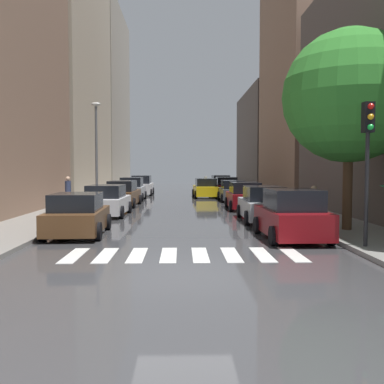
{
  "coord_description": "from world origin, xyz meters",
  "views": [
    {
      "loc": [
        -0.1,
        -10.15,
        2.5
      ],
      "look_at": [
        0.58,
        16.57,
        1.03
      ],
      "focal_mm": 40.91,
      "sensor_mm": 36.0,
      "label": 1
    }
  ],
  "objects_px": {
    "parked_car_left_fourth": "(132,190)",
    "lamp_post_left": "(96,145)",
    "parked_car_left_third": "(123,194)",
    "parked_car_left_fifth": "(142,186)",
    "street_tree_right": "(349,97)",
    "pedestrian_far_side": "(68,191)",
    "parked_car_right_third": "(245,197)",
    "parked_car_right_second": "(263,205)",
    "traffic_light_right_corner": "(368,142)",
    "parked_car_left_nearest": "(77,215)",
    "parked_car_right_fourth": "(232,191)",
    "parked_car_right_fifth": "(226,187)",
    "parked_car_right_sixth": "(220,185)",
    "pedestrian_foreground": "(314,204)",
    "parked_car_left_second": "(107,201)",
    "parked_car_right_nearest": "(292,216)",
    "taxi_midroad": "(206,188)"
  },
  "relations": [
    {
      "from": "parked_car_left_third",
      "to": "street_tree_right",
      "type": "xyz_separation_m",
      "value": [
        10.16,
        -12.14,
        4.41
      ]
    },
    {
      "from": "parked_car_left_fifth",
      "to": "parked_car_right_fourth",
      "type": "xyz_separation_m",
      "value": [
        7.52,
        -7.41,
        -0.1
      ]
    },
    {
      "from": "parked_car_left_second",
      "to": "parked_car_right_second",
      "type": "distance_m",
      "value": 8.14
    },
    {
      "from": "parked_car_right_third",
      "to": "street_tree_right",
      "type": "relative_size",
      "value": 0.54
    },
    {
      "from": "lamp_post_left",
      "to": "parked_car_left_fourth",
      "type": "bearing_deg",
      "value": 73.21
    },
    {
      "from": "parked_car_left_fourth",
      "to": "lamp_post_left",
      "type": "bearing_deg",
      "value": 163.41
    },
    {
      "from": "parked_car_left_nearest",
      "to": "parked_car_left_fifth",
      "type": "bearing_deg",
      "value": -2.92
    },
    {
      "from": "parked_car_left_third",
      "to": "lamp_post_left",
      "type": "relative_size",
      "value": 0.73
    },
    {
      "from": "parked_car_left_second",
      "to": "pedestrian_foreground",
      "type": "distance_m",
      "value": 10.55
    },
    {
      "from": "parked_car_right_fourth",
      "to": "street_tree_right",
      "type": "height_order",
      "value": "street_tree_right"
    },
    {
      "from": "taxi_midroad",
      "to": "pedestrian_far_side",
      "type": "bearing_deg",
      "value": 136.26
    },
    {
      "from": "parked_car_left_fifth",
      "to": "parked_car_right_sixth",
      "type": "bearing_deg",
      "value": -63.73
    },
    {
      "from": "parked_car_left_nearest",
      "to": "parked_car_right_nearest",
      "type": "xyz_separation_m",
      "value": [
        7.75,
        -1.08,
        0.08
      ]
    },
    {
      "from": "parked_car_left_third",
      "to": "pedestrian_foreground",
      "type": "xyz_separation_m",
      "value": [
        9.44,
        -10.25,
        0.2
      ]
    },
    {
      "from": "parked_car_right_third",
      "to": "parked_car_left_third",
      "type": "bearing_deg",
      "value": 72.88
    },
    {
      "from": "parked_car_right_nearest",
      "to": "parked_car_right_second",
      "type": "xyz_separation_m",
      "value": [
        -0.03,
        5.23,
        -0.05
      ]
    },
    {
      "from": "parked_car_right_sixth",
      "to": "lamp_post_left",
      "type": "distance_m",
      "value": 18.56
    },
    {
      "from": "parked_car_right_second",
      "to": "parked_car_right_fifth",
      "type": "height_order",
      "value": "parked_car_right_fifth"
    },
    {
      "from": "parked_car_left_nearest",
      "to": "parked_car_right_second",
      "type": "bearing_deg",
      "value": -64.07
    },
    {
      "from": "parked_car_right_second",
      "to": "street_tree_right",
      "type": "relative_size",
      "value": 0.61
    },
    {
      "from": "parked_car_right_second",
      "to": "traffic_light_right_corner",
      "type": "height_order",
      "value": "traffic_light_right_corner"
    },
    {
      "from": "parked_car_left_second",
      "to": "street_tree_right",
      "type": "relative_size",
      "value": 0.57
    },
    {
      "from": "parked_car_right_sixth",
      "to": "parked_car_right_second",
      "type": "bearing_deg",
      "value": 178.03
    },
    {
      "from": "parked_car_right_fifth",
      "to": "street_tree_right",
      "type": "bearing_deg",
      "value": -173.33
    },
    {
      "from": "parked_car_right_sixth",
      "to": "street_tree_right",
      "type": "height_order",
      "value": "street_tree_right"
    },
    {
      "from": "street_tree_right",
      "to": "parked_car_left_second",
      "type": "bearing_deg",
      "value": 147.94
    },
    {
      "from": "parked_car_right_sixth",
      "to": "traffic_light_right_corner",
      "type": "relative_size",
      "value": 1.12
    },
    {
      "from": "parked_car_right_sixth",
      "to": "parked_car_left_nearest",
      "type": "bearing_deg",
      "value": 162.58
    },
    {
      "from": "pedestrian_foreground",
      "to": "parked_car_left_fifth",
      "type": "bearing_deg",
      "value": 5.88
    },
    {
      "from": "parked_car_left_third",
      "to": "parked_car_right_fifth",
      "type": "distance_m",
      "value": 12.87
    },
    {
      "from": "parked_car_right_fifth",
      "to": "parked_car_right_second",
      "type": "bearing_deg",
      "value": -179.78
    },
    {
      "from": "parked_car_left_second",
      "to": "parked_car_right_sixth",
      "type": "relative_size",
      "value": 0.9
    },
    {
      "from": "pedestrian_far_side",
      "to": "parked_car_right_third",
      "type": "bearing_deg",
      "value": -32.52
    },
    {
      "from": "parked_car_left_third",
      "to": "parked_car_left_fifth",
      "type": "distance_m",
      "value": 11.75
    },
    {
      "from": "lamp_post_left",
      "to": "parked_car_left_third",
      "type": "bearing_deg",
      "value": 7.9
    },
    {
      "from": "parked_car_right_sixth",
      "to": "taxi_midroad",
      "type": "xyz_separation_m",
      "value": [
        -1.9,
        -7.07,
        -0.06
      ]
    },
    {
      "from": "pedestrian_foreground",
      "to": "street_tree_right",
      "type": "xyz_separation_m",
      "value": [
        0.72,
        -1.88,
        4.21
      ]
    },
    {
      "from": "parked_car_right_nearest",
      "to": "parked_car_right_sixth",
      "type": "bearing_deg",
      "value": -1.36
    },
    {
      "from": "parked_car_left_third",
      "to": "lamp_post_left",
      "type": "distance_m",
      "value": 3.58
    },
    {
      "from": "pedestrian_far_side",
      "to": "street_tree_right",
      "type": "height_order",
      "value": "street_tree_right"
    },
    {
      "from": "street_tree_right",
      "to": "parked_car_left_third",
      "type": "bearing_deg",
      "value": 129.93
    },
    {
      "from": "parked_car_left_fifth",
      "to": "parked_car_right_second",
      "type": "bearing_deg",
      "value": -159.16
    },
    {
      "from": "parked_car_right_third",
      "to": "parked_car_right_fifth",
      "type": "height_order",
      "value": "parked_car_right_fifth"
    },
    {
      "from": "parked_car_left_third",
      "to": "traffic_light_right_corner",
      "type": "xyz_separation_m",
      "value": [
        9.35,
        -15.75,
        2.5
      ]
    },
    {
      "from": "parked_car_right_fifth",
      "to": "traffic_light_right_corner",
      "type": "distance_m",
      "value": 26.14
    },
    {
      "from": "parked_car_right_nearest",
      "to": "taxi_midroad",
      "type": "bearing_deg",
      "value": 3.55
    },
    {
      "from": "parked_car_right_second",
      "to": "traffic_light_right_corner",
      "type": "distance_m",
      "value": 8.13
    },
    {
      "from": "parked_car_right_nearest",
      "to": "parked_car_right_fourth",
      "type": "distance_m",
      "value": 17.78
    },
    {
      "from": "traffic_light_right_corner",
      "to": "lamp_post_left",
      "type": "distance_m",
      "value": 19.04
    },
    {
      "from": "parked_car_left_nearest",
      "to": "parked_car_right_fourth",
      "type": "bearing_deg",
      "value": -27.27
    }
  ]
}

